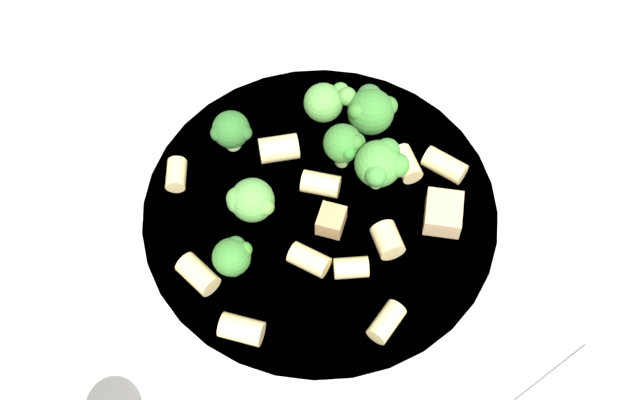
# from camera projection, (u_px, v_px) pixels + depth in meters

# --- Properties ---
(ground_plane) EXTENTS (2.00, 2.00, 0.00)m
(ground_plane) POSITION_uv_depth(u_px,v_px,m) (320.00, 232.00, 0.55)
(ground_plane) COLOR beige
(pasta_bowl) EXTENTS (0.26, 0.26, 0.03)m
(pasta_bowl) POSITION_uv_depth(u_px,v_px,m) (320.00, 218.00, 0.54)
(pasta_bowl) COLOR silver
(pasta_bowl) RESTS_ON ground_plane
(broccoli_floret_0) EXTENTS (0.02, 0.02, 0.03)m
(broccoli_floret_0) POSITION_uv_depth(u_px,v_px,m) (233.00, 256.00, 0.49)
(broccoli_floret_0) COLOR #93B766
(broccoli_floret_0) RESTS_ON pasta_bowl
(broccoli_floret_1) EXTENTS (0.03, 0.03, 0.03)m
(broccoli_floret_1) POSITION_uv_depth(u_px,v_px,m) (345.00, 144.00, 0.52)
(broccoli_floret_1) COLOR #84AD60
(broccoli_floret_1) RESTS_ON pasta_bowl
(broccoli_floret_2) EXTENTS (0.03, 0.03, 0.03)m
(broccoli_floret_2) POSITION_uv_depth(u_px,v_px,m) (371.00, 110.00, 0.54)
(broccoli_floret_2) COLOR #93B766
(broccoli_floret_2) RESTS_ON pasta_bowl
(broccoli_floret_3) EXTENTS (0.03, 0.03, 0.03)m
(broccoli_floret_3) POSITION_uv_depth(u_px,v_px,m) (231.00, 131.00, 0.53)
(broccoli_floret_3) COLOR #9EC175
(broccoli_floret_3) RESTS_ON pasta_bowl
(broccoli_floret_4) EXTENTS (0.03, 0.03, 0.03)m
(broccoli_floret_4) POSITION_uv_depth(u_px,v_px,m) (331.00, 101.00, 0.55)
(broccoli_floret_4) COLOR #9EC175
(broccoli_floret_4) RESTS_ON pasta_bowl
(broccoli_floret_5) EXTENTS (0.04, 0.03, 0.04)m
(broccoli_floret_5) POSITION_uv_depth(u_px,v_px,m) (381.00, 164.00, 0.51)
(broccoli_floret_5) COLOR #93B766
(broccoli_floret_5) RESTS_ON pasta_bowl
(broccoli_floret_6) EXTENTS (0.03, 0.03, 0.04)m
(broccoli_floret_6) POSITION_uv_depth(u_px,v_px,m) (250.00, 201.00, 0.50)
(broccoli_floret_6) COLOR #93B766
(broccoli_floret_6) RESTS_ON pasta_bowl
(rigatoni_0) EXTENTS (0.03, 0.03, 0.01)m
(rigatoni_0) POSITION_uv_depth(u_px,v_px,m) (198.00, 274.00, 0.49)
(rigatoni_0) COLOR #E0C67F
(rigatoni_0) RESTS_ON pasta_bowl
(rigatoni_1) EXTENTS (0.03, 0.02, 0.02)m
(rigatoni_1) POSITION_uv_depth(u_px,v_px,m) (279.00, 149.00, 0.54)
(rigatoni_1) COLOR #E0C67F
(rigatoni_1) RESTS_ON pasta_bowl
(rigatoni_2) EXTENTS (0.01, 0.02, 0.01)m
(rigatoni_2) POSITION_uv_depth(u_px,v_px,m) (176.00, 174.00, 0.53)
(rigatoni_2) COLOR #E0C67F
(rigatoni_2) RESTS_ON pasta_bowl
(rigatoni_3) EXTENTS (0.03, 0.02, 0.01)m
(rigatoni_3) POSITION_uv_depth(u_px,v_px,m) (309.00, 260.00, 0.50)
(rigatoni_3) COLOR #E0C67F
(rigatoni_3) RESTS_ON pasta_bowl
(rigatoni_4) EXTENTS (0.02, 0.02, 0.01)m
(rigatoni_4) POSITION_uv_depth(u_px,v_px,m) (351.00, 268.00, 0.50)
(rigatoni_4) COLOR #E0C67F
(rigatoni_4) RESTS_ON pasta_bowl
(rigatoni_5) EXTENTS (0.02, 0.02, 0.02)m
(rigatoni_5) POSITION_uv_depth(u_px,v_px,m) (388.00, 240.00, 0.50)
(rigatoni_5) COLOR #E0C67F
(rigatoni_5) RESTS_ON pasta_bowl
(rigatoni_6) EXTENTS (0.03, 0.03, 0.01)m
(rigatoni_6) POSITION_uv_depth(u_px,v_px,m) (445.00, 165.00, 0.53)
(rigatoni_6) COLOR #E0C67F
(rigatoni_6) RESTS_ON pasta_bowl
(rigatoni_7) EXTENTS (0.03, 0.02, 0.01)m
(rigatoni_7) POSITION_uv_depth(u_px,v_px,m) (314.00, 184.00, 0.53)
(rigatoni_7) COLOR #E0C67F
(rigatoni_7) RESTS_ON pasta_bowl
(rigatoni_8) EXTENTS (0.02, 0.03, 0.01)m
(rigatoni_8) POSITION_uv_depth(u_px,v_px,m) (387.00, 322.00, 0.48)
(rigatoni_8) COLOR #E0C67F
(rigatoni_8) RESTS_ON pasta_bowl
(rigatoni_9) EXTENTS (0.02, 0.03, 0.01)m
(rigatoni_9) POSITION_uv_depth(u_px,v_px,m) (406.00, 164.00, 0.53)
(rigatoni_9) COLOR #E0C67F
(rigatoni_9) RESTS_ON pasta_bowl
(rigatoni_10) EXTENTS (0.03, 0.02, 0.02)m
(rigatoni_10) POSITION_uv_depth(u_px,v_px,m) (242.00, 329.00, 0.47)
(rigatoni_10) COLOR #E0C67F
(rigatoni_10) RESTS_ON pasta_bowl
(chicken_chunk_0) EXTENTS (0.02, 0.02, 0.01)m
(chicken_chunk_0) POSITION_uv_depth(u_px,v_px,m) (331.00, 220.00, 0.51)
(chicken_chunk_0) COLOR tan
(chicken_chunk_0) RESTS_ON pasta_bowl
(chicken_chunk_1) EXTENTS (0.03, 0.03, 0.02)m
(chicken_chunk_1) POSITION_uv_depth(u_px,v_px,m) (443.00, 213.00, 0.51)
(chicken_chunk_1) COLOR tan
(chicken_chunk_1) RESTS_ON pasta_bowl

